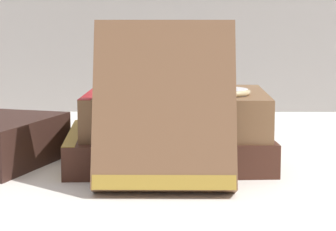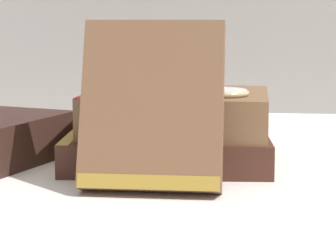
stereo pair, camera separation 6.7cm
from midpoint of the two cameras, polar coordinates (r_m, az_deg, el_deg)
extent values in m
plane|color=white|center=(0.71, -5.19, -3.79)|extent=(3.00, 3.00, 0.00)
cube|color=#422319|center=(0.71, -2.84, -2.58)|extent=(0.21, 0.18, 0.03)
cube|color=olive|center=(0.71, -10.27, -2.62)|extent=(0.02, 0.17, 0.03)
cube|color=brown|center=(0.70, -2.03, 0.27)|extent=(0.18, 0.15, 0.04)
cube|color=maroon|center=(0.71, -8.69, 0.29)|extent=(0.01, 0.15, 0.04)
cube|color=brown|center=(0.59, -3.58, 0.77)|extent=(0.12, 0.07, 0.14)
cube|color=olive|center=(0.58, -3.68, -5.62)|extent=(0.12, 0.03, 0.02)
cylinder|color=silver|center=(0.67, 1.67, 1.92)|extent=(0.05, 0.05, 0.01)
torus|color=tan|center=(0.67, 1.67, 1.92)|extent=(0.05, 0.05, 0.01)
sphere|color=tan|center=(0.69, 1.64, 2.14)|extent=(0.01, 0.01, 0.01)
camera|label=1|loc=(0.03, -92.80, -0.39)|focal=75.00mm
camera|label=2|loc=(0.03, 87.20, 0.39)|focal=75.00mm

